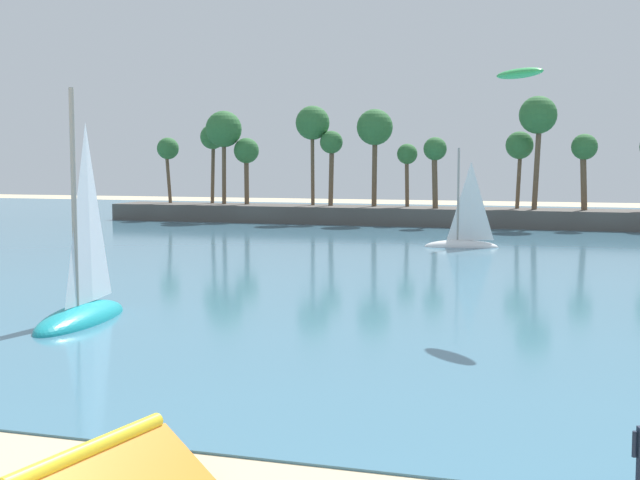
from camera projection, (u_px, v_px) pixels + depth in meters
sea at (493, 240)px, 70.53m from camera, size 220.00×108.35×0.06m
palm_headland at (489, 191)px, 84.36m from camera, size 83.41×6.00×12.52m
folded_kite at (89, 467)px, 15.90m from camera, size 3.46×4.67×1.28m
sailboat_mid_bay at (463, 238)px, 64.31m from camera, size 5.61×2.55×7.84m
sailboat_toward_headland at (82, 298)px, 34.79m from camera, size 2.88×7.02×9.88m
kite_aloft_low_near_shore at (519, 73)px, 34.07m from camera, size 2.53×2.67×0.42m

